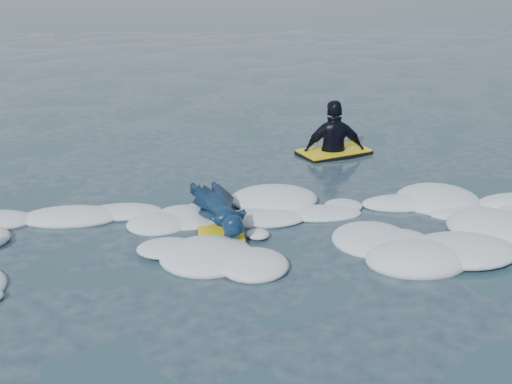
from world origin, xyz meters
TOP-DOWN VIEW (x-y plane):
  - ground at (0.00, 0.00)m, footprint 120.00×120.00m
  - foam_band at (0.00, 1.03)m, footprint 12.00×3.10m
  - prone_woman_unit at (0.28, 1.25)m, footprint 0.91×1.64m
  - waiting_rider_unit at (2.26, 3.99)m, footprint 1.34×1.05m

SIDE VIEW (x-z plane):
  - ground at x=0.00m, z-range 0.00..0.00m
  - foam_band at x=0.00m, z-range -0.15..0.15m
  - waiting_rider_unit at x=2.26m, z-range -0.85..0.93m
  - prone_woman_unit at x=0.28m, z-range 0.01..0.41m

